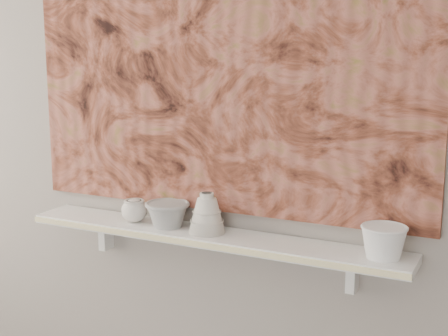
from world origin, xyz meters
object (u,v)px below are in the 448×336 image
Objects in this scene: shelf at (209,237)px; cup_cream at (134,210)px; bowl_white at (384,242)px; bell_vessel at (207,213)px; painting at (219,53)px; bowl_grey at (167,214)px.

cup_cream is (-0.31, 0.00, 0.06)m from shelf.
bowl_white is at bearing 0.00° from shelf.
shelf is at bearing 180.00° from bowl_white.
bell_vessel is (-0.01, 0.00, 0.09)m from shelf.
bell_vessel is (-0.01, -0.08, -0.54)m from painting.
bowl_grey is 0.76m from bowl_white.
bowl_grey is at bearing 180.00° from bell_vessel.
painting reaches higher than cup_cream.
bowl_white is at bearing 0.00° from cup_cream.
painting is 15.95× the size of cup_cream.
bell_vessel reaches higher than cup_cream.
shelf is at bearing -90.00° from painting.
shelf is 9.89× the size of bowl_white.
painting is at bearing 25.83° from bowl_grey.
cup_cream is 0.66× the size of bowl_white.
shelf is 9.96× the size of bell_vessel.
shelf is 8.75× the size of bowl_grey.
shelf is 0.93× the size of painting.
painting reaches higher than bowl_grey.
cup_cream is (-0.14, 0.00, -0.00)m from bowl_grey.
bell_vessel reaches higher than bowl_grey.
shelf is 0.09m from bell_vessel.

